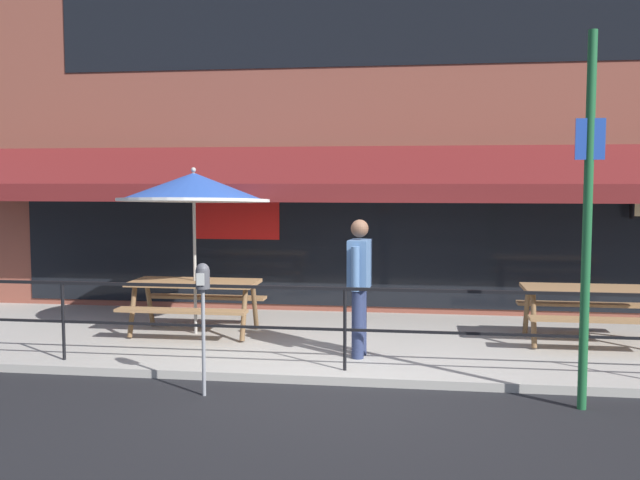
# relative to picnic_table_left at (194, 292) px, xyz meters

# --- Properties ---
(ground_plane) EXTENTS (120.00, 120.00, 0.00)m
(ground_plane) POSITION_rel_picnic_table_left_xyz_m (2.33, -1.96, -0.71)
(ground_plane) COLOR black
(patio_deck) EXTENTS (15.00, 4.00, 0.10)m
(patio_deck) POSITION_rel_picnic_table_left_xyz_m (2.33, 0.04, -0.66)
(patio_deck) COLOR #ADA89E
(patio_deck) RESTS_ON ground
(restaurant_building) EXTENTS (15.00, 1.60, 6.93)m
(restaurant_building) POSITION_rel_picnic_table_left_xyz_m (2.33, 2.27, 2.74)
(restaurant_building) COLOR brown
(restaurant_building) RESTS_ON ground
(patio_railing) EXTENTS (13.84, 0.04, 0.97)m
(patio_railing) POSITION_rel_picnic_table_left_xyz_m (2.33, -1.66, 0.09)
(patio_railing) COLOR black
(patio_railing) RESTS_ON patio_deck
(picnic_table_left) EXTENTS (1.80, 1.42, 0.76)m
(picnic_table_left) POSITION_rel_picnic_table_left_xyz_m (0.00, 0.00, 0.00)
(picnic_table_left) COLOR #997047
(picnic_table_left) RESTS_ON patio_deck
(picnic_table_centre) EXTENTS (1.80, 1.42, 0.76)m
(picnic_table_centre) POSITION_rel_picnic_table_left_xyz_m (5.46, 0.14, 0.00)
(picnic_table_centre) COLOR #997047
(picnic_table_centre) RESTS_ON patio_deck
(patio_umbrella_left) EXTENTS (2.14, 2.14, 2.38)m
(patio_umbrella_left) POSITION_rel_picnic_table_left_xyz_m (0.00, 0.03, 1.47)
(patio_umbrella_left) COLOR #B7B2A8
(patio_umbrella_left) RESTS_ON patio_deck
(pedestrian_walking) EXTENTS (0.28, 0.62, 1.71)m
(pedestrian_walking) POSITION_rel_picnic_table_left_xyz_m (2.44, -0.97, 0.35)
(pedestrian_walking) COLOR navy
(pedestrian_walking) RESTS_ON patio_deck
(parking_meter_near) EXTENTS (0.15, 0.16, 1.42)m
(parking_meter_near) POSITION_rel_picnic_table_left_xyz_m (0.92, -2.51, 0.44)
(parking_meter_near) COLOR gray
(parking_meter_near) RESTS_ON ground
(street_sign_pole) EXTENTS (0.28, 0.09, 3.73)m
(street_sign_pole) POSITION_rel_picnic_table_left_xyz_m (4.80, -2.41, 1.22)
(street_sign_pole) COLOR #1E6033
(street_sign_pole) RESTS_ON ground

